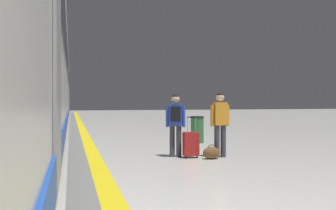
# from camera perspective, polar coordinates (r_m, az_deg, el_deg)

# --- Properties ---
(safety_line_strip) EXTENTS (0.36, 80.00, 0.01)m
(safety_line_strip) POSITION_cam_1_polar(r_m,az_deg,el_deg) (9.02, -11.46, -8.43)
(safety_line_strip) COLOR yellow
(safety_line_strip) RESTS_ON ground
(tactile_edge_band) EXTENTS (0.62, 80.00, 0.01)m
(tactile_edge_band) POSITION_cam_1_polar(r_m,az_deg,el_deg) (9.00, -13.58, -8.46)
(tactile_edge_band) COLOR slate
(tactile_edge_band) RESTS_ON ground
(passenger_near) EXTENTS (0.51, 0.21, 1.64)m
(passenger_near) POSITION_cam_1_polar(r_m,az_deg,el_deg) (9.22, 8.24, -2.30)
(passenger_near) COLOR #383842
(passenger_near) RESTS_ON ground
(duffel_bag_near) EXTENTS (0.44, 0.26, 0.36)m
(duffel_bag_near) POSITION_cam_1_polar(r_m,az_deg,el_deg) (8.97, 6.90, -7.51)
(duffel_bag_near) COLOR brown
(duffel_bag_near) RESTS_ON ground
(passenger_mid) EXTENTS (0.49, 0.36, 1.60)m
(passenger_mid) POSITION_cam_1_polar(r_m,az_deg,el_deg) (9.17, 1.20, -2.33)
(passenger_mid) COLOR #383842
(passenger_mid) RESTS_ON ground
(suitcase_mid) EXTENTS (0.39, 0.25, 1.04)m
(suitcase_mid) POSITION_cam_1_polar(r_m,az_deg,el_deg) (9.07, 3.64, -6.15)
(suitcase_mid) COLOR #A51E1E
(suitcase_mid) RESTS_ON ground
(waste_bin) EXTENTS (0.46, 0.46, 0.91)m
(waste_bin) POSITION_cam_1_polar(r_m,az_deg,el_deg) (12.35, 4.64, -3.88)
(waste_bin) COLOR #2D6638
(waste_bin) RESTS_ON ground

